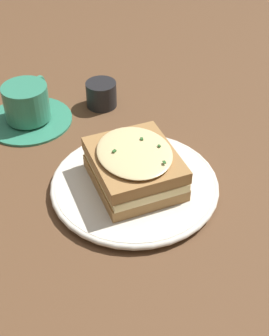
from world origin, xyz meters
TOP-DOWN VIEW (x-y plane):
  - ground_plane at (0.00, 0.00)m, footprint 2.40×2.40m
  - dinner_plate at (0.00, 0.02)m, footprint 0.24×0.24m
  - sandwich at (-0.00, 0.02)m, footprint 0.15×0.13m
  - teacup_with_saucer at (0.20, 0.17)m, footprint 0.14×0.14m
  - condiment_pot at (0.23, 0.04)m, footprint 0.05×0.05m

SIDE VIEW (x-z plane):
  - ground_plane at x=0.00m, z-range 0.00..0.00m
  - dinner_plate at x=0.00m, z-range 0.00..0.02m
  - condiment_pot at x=0.23m, z-range 0.00..0.04m
  - teacup_with_saucer at x=0.20m, z-range -0.01..0.06m
  - sandwich at x=0.00m, z-range 0.01..0.07m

